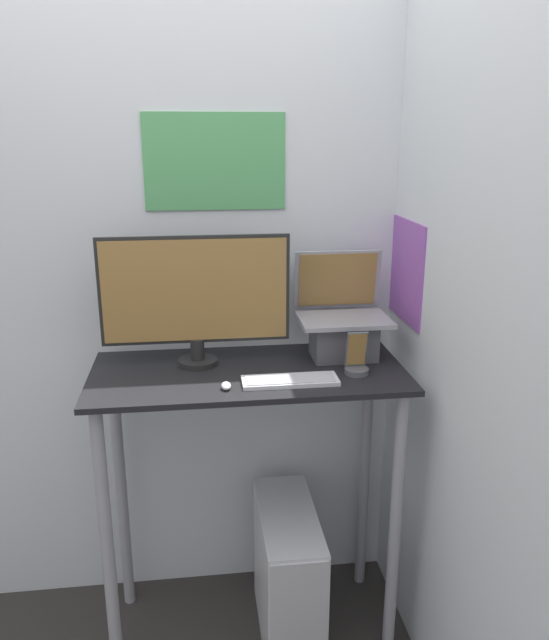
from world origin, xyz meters
TOP-DOWN VIEW (x-y plane):
  - wall_back at (-0.00, 0.60)m, footprint 6.00×0.06m
  - wall_side_right at (0.63, 0.00)m, footprint 0.06×6.00m
  - desk at (0.00, 0.26)m, footprint 1.10×0.51m
  - laptop at (0.36, 0.36)m, footprint 0.33×0.26m
  - monitor at (-0.17, 0.34)m, footprint 0.66×0.14m
  - keyboard at (0.13, 0.13)m, footprint 0.32×0.11m
  - mouse at (-0.09, 0.10)m, footprint 0.03×0.05m
  - cell_phone at (0.37, 0.18)m, footprint 0.08×0.08m
  - computer_tower at (0.14, 0.20)m, footprint 0.21×0.53m

SIDE VIEW (x-z plane):
  - computer_tower at x=0.14m, z-range 0.00..0.54m
  - desk at x=0.00m, z-range 0.31..1.40m
  - keyboard at x=0.13m, z-range 1.10..1.11m
  - mouse at x=-0.09m, z-range 1.10..1.12m
  - cell_phone at x=0.37m, z-range 1.06..1.21m
  - laptop at x=0.36m, z-range 1.01..1.39m
  - wall_side_right at x=0.63m, z-range 0.00..2.60m
  - wall_back at x=0.00m, z-range 0.00..2.60m
  - monitor at x=-0.17m, z-range 1.11..1.58m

